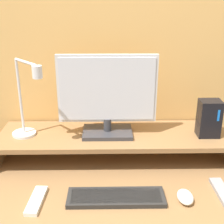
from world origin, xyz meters
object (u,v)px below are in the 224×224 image
at_px(mouse, 185,197).
at_px(desk_lamp, 27,107).
at_px(keyboard, 117,197).
at_px(remote_secondary, 222,192).
at_px(router_dock, 209,118).
at_px(monitor, 107,96).
at_px(remote_control, 36,200).

bearing_deg(mouse, desk_lamp, 154.63).
distance_m(keyboard, remote_secondary, 0.42).
relative_size(keyboard, remote_secondary, 2.07).
bearing_deg(router_dock, monitor, 176.80).
distance_m(router_dock, remote_control, 0.82).
height_order(desk_lamp, mouse, desk_lamp).
distance_m(keyboard, mouse, 0.26).
height_order(mouse, remote_secondary, mouse).
height_order(desk_lamp, remote_control, desk_lamp).
relative_size(keyboard, mouse, 3.98).
xyz_separation_m(desk_lamp, router_dock, (0.82, 0.02, -0.07)).
bearing_deg(mouse, keyboard, 177.44).
relative_size(mouse, remote_control, 0.56).
bearing_deg(monitor, mouse, -49.86).
bearing_deg(desk_lamp, monitor, 6.75).
relative_size(desk_lamp, remote_control, 2.15).
distance_m(router_dock, mouse, 0.41).
xyz_separation_m(mouse, remote_secondary, (0.16, 0.04, -0.01)).
bearing_deg(remote_secondary, desk_lamp, 161.55).
distance_m(router_dock, remote_secondary, 0.35).
relative_size(router_dock, remote_control, 1.02).
distance_m(mouse, remote_secondary, 0.16).
xyz_separation_m(router_dock, remote_control, (-0.73, -0.32, -0.20)).
distance_m(router_dock, keyboard, 0.56).
xyz_separation_m(router_dock, remote_secondary, (-0.01, -0.28, -0.20)).
xyz_separation_m(monitor, remote_control, (-0.27, -0.35, -0.30)).
relative_size(monitor, mouse, 4.74).
bearing_deg(keyboard, desk_lamp, 142.69).
distance_m(desk_lamp, router_dock, 0.82).
bearing_deg(remote_control, keyboard, 2.21).
relative_size(monitor, remote_secondary, 2.47).
xyz_separation_m(keyboard, mouse, (0.26, -0.01, 0.01)).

